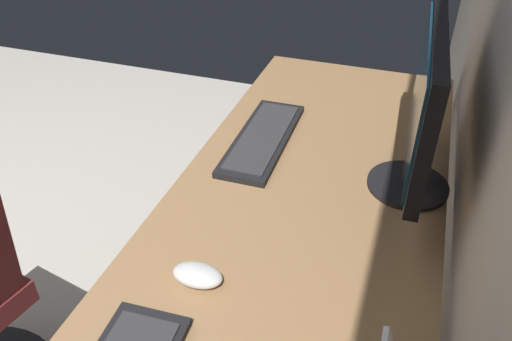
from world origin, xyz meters
TOP-DOWN VIEW (x-y plane):
  - desk at (-0.16, 1.56)m, footprint 2.07×0.66m
  - monitor_primary at (-0.51, 1.79)m, footprint 0.54×0.20m
  - keyboard_spare at (-0.59, 1.38)m, footprint 0.42×0.15m
  - mouse_main at (-0.05, 1.42)m, footprint 0.06×0.10m

SIDE VIEW (x-z plane):
  - desk at x=-0.16m, z-range 0.30..1.03m
  - keyboard_spare at x=-0.59m, z-range 0.73..0.75m
  - mouse_main at x=-0.05m, z-range 0.73..0.76m
  - monitor_primary at x=-0.51m, z-range 0.76..1.17m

